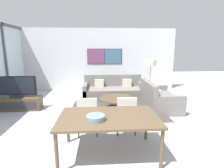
% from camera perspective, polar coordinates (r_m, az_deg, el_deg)
% --- Properties ---
extents(wall_back, '(7.39, 0.09, 2.80)m').
position_cam_1_polar(wall_back, '(8.11, -5.47, 7.92)').
color(wall_back, silver).
rests_on(wall_back, ground_plane).
extents(area_rug, '(2.87, 2.12, 0.01)m').
position_cam_1_polar(area_rug, '(5.59, 1.53, -8.45)').
color(area_rug, '#473D38').
rests_on(area_rug, ground_plane).
extents(tv_console, '(1.44, 0.45, 0.41)m').
position_cam_1_polar(tv_console, '(6.32, -28.43, -5.60)').
color(tv_console, brown).
rests_on(tv_console, ground_plane).
extents(television, '(1.25, 0.20, 0.67)m').
position_cam_1_polar(television, '(6.19, -28.91, -0.80)').
color(television, '#2D2D33').
rests_on(television, tv_console).
extents(sofa_main, '(2.28, 0.98, 0.88)m').
position_cam_1_polar(sofa_main, '(6.84, 0.45, -2.29)').
color(sofa_main, slate).
rests_on(sofa_main, ground_plane).
extents(sofa_side, '(0.98, 1.58, 0.88)m').
position_cam_1_polar(sofa_side, '(5.88, 14.65, -5.02)').
color(sofa_side, slate).
rests_on(sofa_side, ground_plane).
extents(coffee_table, '(1.07, 1.07, 0.40)m').
position_cam_1_polar(coffee_table, '(5.50, 1.55, -5.52)').
color(coffee_table, brown).
rests_on(coffee_table, ground_plane).
extents(dining_table, '(1.76, 1.07, 0.74)m').
position_cam_1_polar(dining_table, '(3.18, -1.10, -11.54)').
color(dining_table, brown).
rests_on(dining_table, ground_plane).
extents(dining_chair_left, '(0.46, 0.46, 0.89)m').
position_cam_1_polar(dining_chair_left, '(3.96, -7.94, -9.39)').
color(dining_chair_left, beige).
rests_on(dining_chair_left, ground_plane).
extents(dining_chair_centre, '(0.46, 0.46, 0.89)m').
position_cam_1_polar(dining_chair_centre, '(3.99, 4.60, -9.16)').
color(dining_chair_centre, beige).
rests_on(dining_chair_centre, ground_plane).
extents(fruit_bowl, '(0.32, 0.32, 0.09)m').
position_cam_1_polar(fruit_bowl, '(2.98, -5.40, -10.82)').
color(fruit_bowl, slate).
rests_on(fruit_bowl, dining_table).
extents(floor_lamp, '(0.44, 0.44, 1.49)m').
position_cam_1_polar(floor_lamp, '(6.99, 12.49, 6.28)').
color(floor_lamp, '#2D2D33').
rests_on(floor_lamp, ground_plane).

